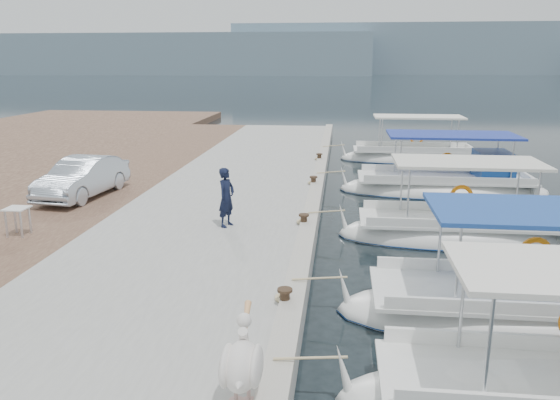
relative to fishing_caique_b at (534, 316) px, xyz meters
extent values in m
plane|color=black|center=(-4.35, 2.63, -0.12)|extent=(400.00, 400.00, 0.00)
cube|color=gray|center=(-7.35, 7.63, 0.13)|extent=(6.00, 40.00, 0.50)
cube|color=#A19C8F|center=(-4.57, 7.63, 0.44)|extent=(0.44, 40.00, 0.12)
cube|color=brown|center=(-12.35, 7.63, 0.13)|extent=(4.00, 40.00, 0.50)
cube|color=slate|center=(-64.35, 192.63, 6.88)|extent=(140.00, 40.00, 14.00)
cube|color=slate|center=(35.65, 212.63, 8.88)|extent=(160.00, 40.00, 18.00)
cylinder|color=silver|center=(-1.89, -3.74, 1.23)|extent=(0.05, 0.05, 1.60)
ellipsoid|color=white|center=(-0.01, 0.00, -0.07)|extent=(7.49, 2.41, 1.30)
ellipsoid|color=navy|center=(-0.01, 0.00, -0.09)|extent=(7.53, 2.45, 0.22)
cube|color=white|center=(-0.01, 0.00, 0.43)|extent=(6.14, 2.07, 0.08)
cube|color=#1E4597|center=(0.18, 0.00, 2.07)|extent=(4.49, 2.21, 0.08)
cylinder|color=silver|center=(-1.69, -0.90, 1.23)|extent=(0.05, 0.05, 1.60)
torus|color=orange|center=(0.29, 1.14, 0.88)|extent=(0.68, 0.12, 0.68)
ellipsoid|color=white|center=(-0.51, 4.92, -0.07)|extent=(6.48, 2.21, 1.30)
ellipsoid|color=navy|center=(-0.51, 4.92, -0.09)|extent=(6.51, 2.25, 0.22)
cube|color=white|center=(-0.51, 4.92, 0.43)|extent=(5.31, 1.90, 0.08)
cube|color=silver|center=(-0.35, 4.92, 2.07)|extent=(3.89, 2.03, 0.08)
cylinder|color=silver|center=(-1.97, 4.09, 1.23)|extent=(0.05, 0.05, 1.60)
torus|color=orange|center=(-0.21, 5.97, 0.88)|extent=(0.68, 0.12, 0.68)
ellipsoid|color=white|center=(0.12, 10.62, -0.07)|extent=(7.74, 2.58, 1.30)
ellipsoid|color=navy|center=(0.12, 10.62, -0.09)|extent=(7.78, 2.63, 0.22)
cube|color=white|center=(0.12, 10.62, 0.43)|extent=(6.35, 2.22, 0.08)
cube|color=navy|center=(0.32, 10.62, 2.07)|extent=(4.65, 2.37, 0.08)
cylinder|color=silver|center=(-1.62, 9.65, 1.23)|extent=(0.05, 0.05, 1.60)
torus|color=orange|center=(0.42, 11.84, 0.88)|extent=(0.68, 0.12, 0.68)
cube|color=navy|center=(1.86, 10.62, 0.98)|extent=(1.20, 1.81, 1.00)
ellipsoid|color=white|center=(-0.19, 17.39, -0.07)|extent=(7.11, 2.18, 1.30)
ellipsoid|color=navy|center=(-0.19, 17.39, -0.09)|extent=(7.14, 2.23, 0.22)
cube|color=white|center=(-0.19, 17.39, 0.43)|extent=(5.83, 1.88, 0.08)
cube|color=white|center=(-0.02, 17.39, 2.07)|extent=(4.27, 2.01, 0.08)
cylinder|color=silver|center=(-1.79, 16.57, 1.23)|extent=(0.05, 0.05, 1.60)
torus|color=orange|center=(0.11, 18.42, 0.88)|extent=(0.68, 0.12, 0.68)
cylinder|color=black|center=(-4.70, -0.87, 0.53)|extent=(0.18, 0.18, 0.30)
cylinder|color=black|center=(-4.70, -0.87, 0.68)|extent=(0.28, 0.28, 0.05)
cylinder|color=black|center=(-4.70, 4.13, 0.53)|extent=(0.18, 0.18, 0.30)
cylinder|color=black|center=(-4.70, 4.13, 0.68)|extent=(0.28, 0.28, 0.05)
cylinder|color=black|center=(-4.70, 9.13, 0.53)|extent=(0.18, 0.18, 0.30)
cylinder|color=black|center=(-4.70, 9.13, 0.68)|extent=(0.28, 0.28, 0.05)
cylinder|color=black|center=(-4.70, 14.13, 0.53)|extent=(0.18, 0.18, 0.30)
cylinder|color=black|center=(-4.70, 14.13, 0.68)|extent=(0.28, 0.28, 0.05)
cylinder|color=tan|center=(-5.03, -3.86, 0.54)|extent=(0.05, 0.05, 0.33)
cylinder|color=tan|center=(-4.87, -3.85, 0.54)|extent=(0.05, 0.05, 0.33)
ellipsoid|color=silver|center=(-4.95, -3.85, 0.91)|extent=(0.53, 0.82, 0.62)
cylinder|color=silver|center=(-4.97, -3.57, 1.17)|extent=(0.15, 0.29, 0.33)
sphere|color=silver|center=(-4.98, -3.47, 1.36)|extent=(0.20, 0.20, 0.20)
cone|color=#EAA566|center=(-5.00, -3.17, 1.27)|extent=(0.15, 0.61, 0.24)
imported|color=black|center=(-6.76, 3.87, 1.18)|extent=(0.57, 0.68, 1.60)
imported|color=#ABB6C4|center=(-12.13, 6.61, 1.02)|extent=(1.77, 4.02, 1.28)
cylinder|color=silver|center=(-12.09, 2.28, 0.73)|extent=(0.06, 0.06, 0.70)
cylinder|color=silver|center=(-11.69, 2.28, 0.73)|extent=(0.06, 0.06, 0.70)
cylinder|color=silver|center=(-12.09, 2.68, 0.73)|extent=(0.06, 0.06, 0.70)
cylinder|color=silver|center=(-11.69, 2.68, 0.73)|extent=(0.06, 0.06, 0.70)
cube|color=white|center=(-11.89, 2.48, 1.09)|extent=(0.55, 0.55, 0.03)
camera|label=1|loc=(-3.77, -10.01, 4.71)|focal=35.00mm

